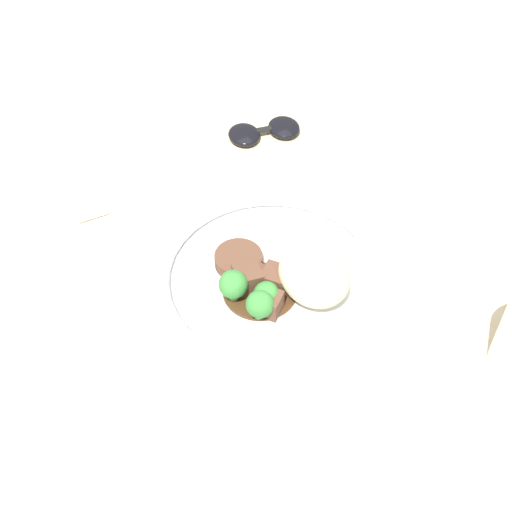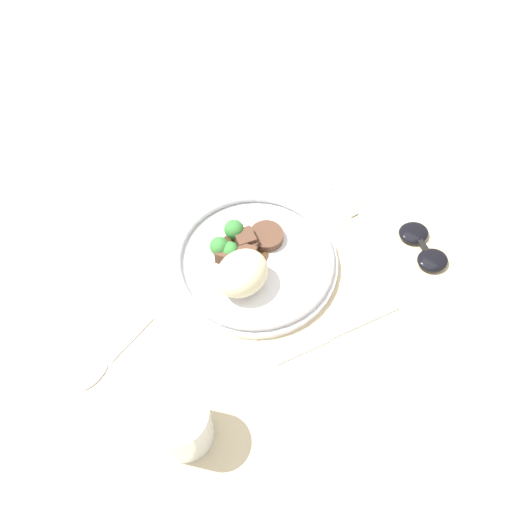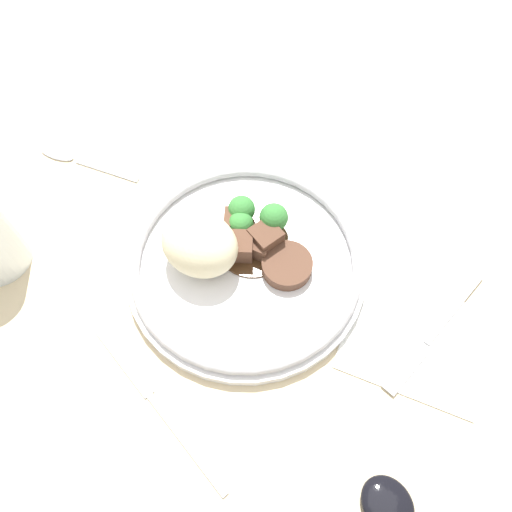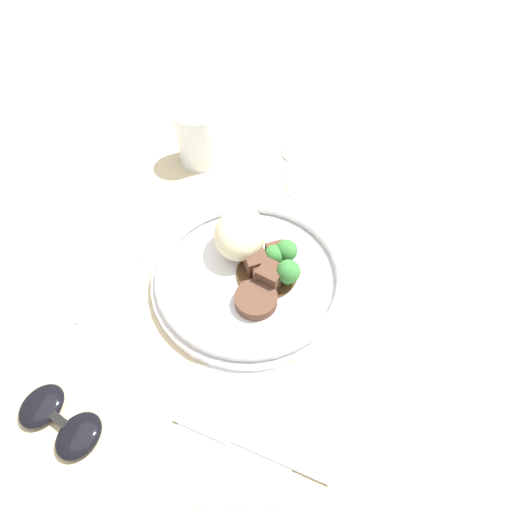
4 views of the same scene
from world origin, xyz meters
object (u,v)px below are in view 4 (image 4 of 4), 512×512
(knife, at_px, (132,262))
(fork, at_px, (234,440))
(juice_glass, at_px, (199,140))
(sunglasses, at_px, (60,420))
(plate, at_px, (250,268))
(spoon, at_px, (287,158))

(knife, bearing_deg, fork, -119.09)
(juice_glass, height_order, sunglasses, juice_glass)
(plate, xyz_separation_m, fork, (-0.23, -0.02, -0.02))
(knife, xyz_separation_m, sunglasses, (-0.24, 0.00, 0.01))
(juice_glass, relative_size, knife, 0.47)
(fork, xyz_separation_m, sunglasses, (-0.01, 0.20, 0.01))
(sunglasses, bearing_deg, fork, -63.65)
(plate, xyz_separation_m, knife, (-0.00, 0.18, -0.02))
(plate, height_order, sunglasses, plate)
(plate, distance_m, sunglasses, 0.30)
(plate, height_order, juice_glass, juice_glass)
(sunglasses, bearing_deg, plate, -13.97)
(juice_glass, distance_m, spoon, 0.17)
(fork, height_order, sunglasses, sunglasses)
(sunglasses, bearing_deg, spoon, 1.71)
(juice_glass, bearing_deg, knife, 169.24)
(juice_glass, xyz_separation_m, sunglasses, (-0.50, 0.05, -0.04))
(spoon, relative_size, sunglasses, 1.22)
(knife, bearing_deg, spoon, -16.68)
(plate, xyz_separation_m, sunglasses, (-0.24, 0.19, -0.01))
(plate, relative_size, juice_glass, 2.83)
(knife, xyz_separation_m, spoon, (0.28, -0.21, 0.00))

